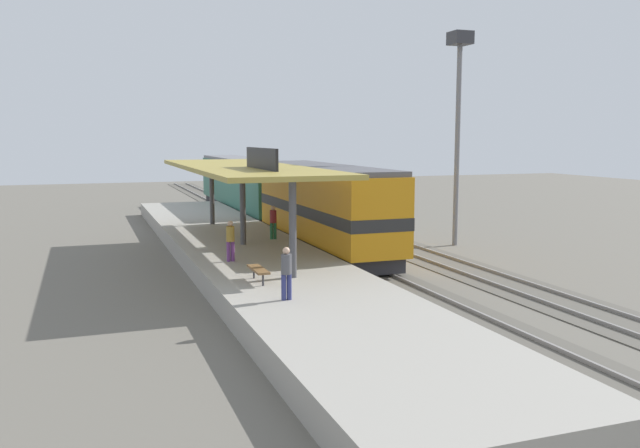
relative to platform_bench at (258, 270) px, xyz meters
name	(u,v)px	position (x,y,z in m)	size (l,w,h in m)	color
ground_plane	(368,255)	(8.00, 8.32, -1.34)	(120.00, 120.00, 0.00)	#666056
track_near	(332,256)	(6.00, 8.32, -1.31)	(3.20, 110.00, 0.16)	#565249
track_far	(413,251)	(10.60, 8.32, -1.31)	(3.20, 110.00, 0.16)	#565249
platform	(244,254)	(1.40, 8.32, -0.89)	(6.00, 44.00, 0.90)	#9E998E
station_canopy	(243,169)	(1.40, 8.23, 3.19)	(5.20, 18.00, 4.70)	#47474C
platform_bench	(258,270)	(0.00, 0.00, 0.00)	(0.44, 1.70, 0.50)	#333338
locomotive	(324,207)	(6.00, 9.53, 1.07)	(2.93, 14.43, 4.44)	#28282D
passenger_carriage_single	(244,185)	(6.00, 27.53, 0.97)	(2.90, 20.00, 4.24)	#28282D
light_mast	(459,94)	(13.80, 9.43, 7.05)	(1.10, 1.10, 11.70)	slate
person_waiting	(230,239)	(-0.09, 4.23, 0.51)	(0.34, 0.34, 1.71)	#663375
person_walking	(273,221)	(3.21, 9.42, 0.51)	(0.34, 0.34, 1.71)	#23603D
person_boarding	(286,270)	(0.19, -2.84, 0.51)	(0.34, 0.34, 1.71)	navy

